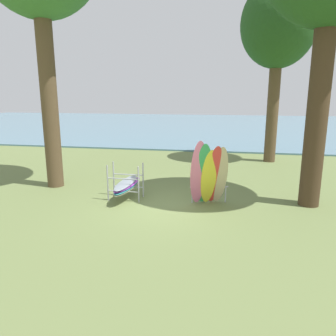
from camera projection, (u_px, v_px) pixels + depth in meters
name	position (u px, v px, depth m)	size (l,w,h in m)	color
ground_plane	(162.00, 206.00, 10.73)	(80.00, 80.00, 0.00)	olive
lake_water	(211.00, 125.00, 37.89)	(80.00, 36.00, 0.10)	slate
tree_mid_behind	(279.00, 27.00, 16.25)	(3.79, 3.79, 9.22)	brown
leaning_board_pile	(209.00, 175.00, 10.57)	(1.36, 1.02, 2.22)	pink
board_storage_rack	(127.00, 185.00, 11.36)	(1.15, 2.13, 1.25)	#9EA0A5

